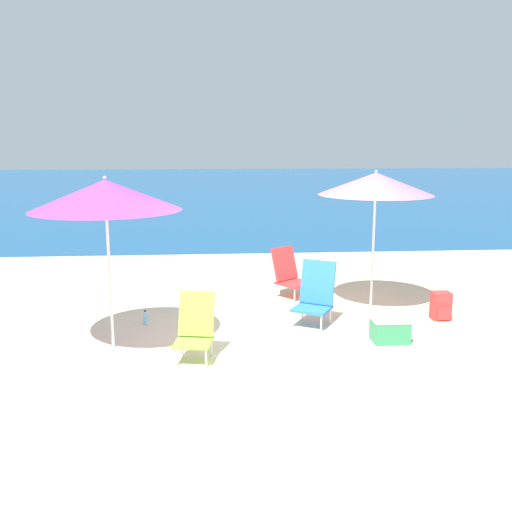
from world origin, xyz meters
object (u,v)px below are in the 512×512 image
at_px(beach_chair_red, 289,273).
at_px(water_bottle, 145,319).
at_px(backpack_red, 441,306).
at_px(beach_umbrella_pink, 376,184).
at_px(beach_chair_blue, 315,294).
at_px(beach_chair_lime, 195,327).
at_px(beach_umbrella_purple, 106,195).
at_px(cooler_box, 390,328).

height_order(beach_chair_red, water_bottle, beach_chair_red).
xyz_separation_m(beach_chair_red, backpack_red, (2.04, -1.45, -0.20)).
relative_size(beach_umbrella_pink, beach_chair_blue, 2.39).
distance_m(beach_chair_lime, water_bottle, 1.55).
distance_m(beach_umbrella_purple, cooler_box, 3.97).
height_order(beach_chair_red, beach_chair_blue, beach_chair_blue).
xyz_separation_m(beach_umbrella_pink, water_bottle, (-3.45, -0.63, -1.85)).
xyz_separation_m(beach_umbrella_pink, beach_chair_red, (-1.20, 0.74, -1.53)).
distance_m(beach_umbrella_purple, backpack_red, 4.97).
xyz_separation_m(beach_umbrella_purple, beach_chair_red, (2.55, 2.25, -1.53)).
bearing_deg(beach_chair_blue, beach_chair_red, 126.39).
height_order(beach_chair_lime, water_bottle, beach_chair_lime).
relative_size(beach_umbrella_purple, backpack_red, 5.26).
relative_size(beach_chair_blue, water_bottle, 4.23).
bearing_deg(beach_umbrella_pink, beach_chair_lime, -144.14).
distance_m(beach_chair_blue, water_bottle, 2.44).
distance_m(beach_chair_lime, cooler_box, 2.55).
bearing_deg(beach_chair_blue, cooler_box, -14.86).
bearing_deg(water_bottle, backpack_red, -1.06).
relative_size(beach_umbrella_pink, cooler_box, 4.52).
bearing_deg(beach_chair_red, water_bottle, 173.08).
xyz_separation_m(beach_umbrella_purple, water_bottle, (0.31, 0.88, -1.85)).
bearing_deg(cooler_box, water_bottle, 163.89).
xyz_separation_m(beach_chair_lime, backpack_red, (3.54, 1.24, -0.19)).
bearing_deg(beach_umbrella_purple, beach_chair_red, 41.40).
xyz_separation_m(water_bottle, cooler_box, (3.26, -0.94, 0.10)).
distance_m(beach_chair_blue, backpack_red, 1.89).
height_order(beach_chair_blue, cooler_box, beach_chair_blue).
height_order(beach_umbrella_purple, water_bottle, beach_umbrella_purple).
relative_size(beach_umbrella_pink, beach_umbrella_purple, 0.99).
bearing_deg(beach_chair_red, cooler_box, -104.60).
distance_m(beach_chair_red, backpack_red, 2.51).
relative_size(beach_chair_blue, cooler_box, 1.89).
bearing_deg(beach_chair_lime, beach_chair_blue, 45.96).
distance_m(beach_umbrella_pink, beach_chair_blue, 1.96).
distance_m(backpack_red, water_bottle, 4.29).
xyz_separation_m(beach_umbrella_pink, beach_chair_lime, (-2.70, -1.95, -1.54)).
bearing_deg(beach_umbrella_purple, cooler_box, -0.96).
distance_m(backpack_red, cooler_box, 1.34).
bearing_deg(water_bottle, cooler_box, -16.11).
xyz_separation_m(beach_chair_red, cooler_box, (1.01, -2.31, -0.22)).
bearing_deg(backpack_red, beach_umbrella_purple, -170.10).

